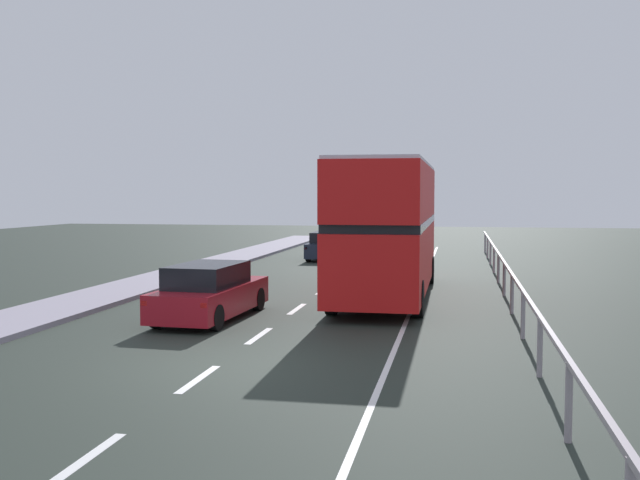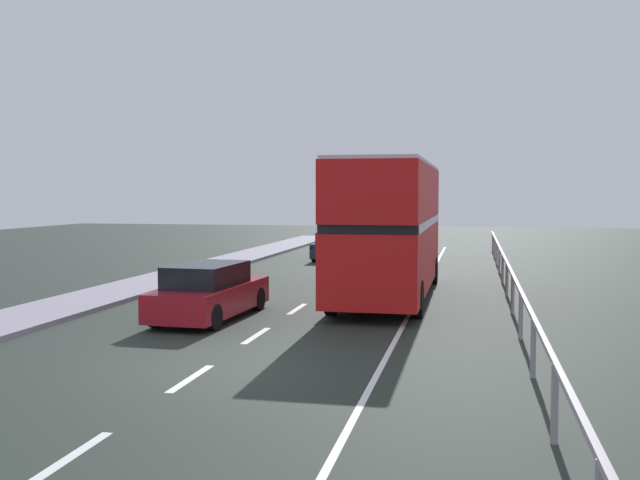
% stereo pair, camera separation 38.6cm
% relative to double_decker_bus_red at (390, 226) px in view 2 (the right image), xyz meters
% --- Properties ---
extents(ground_plane, '(74.94, 120.00, 0.10)m').
position_rel_double_decker_bus_red_xyz_m(ground_plane, '(-2.32, -9.77, -2.33)').
color(ground_plane, '#242C26').
extents(lane_paint_markings, '(3.35, 46.00, 0.01)m').
position_rel_double_decker_bus_red_xyz_m(lane_paint_markings, '(-0.41, -0.80, -2.27)').
color(lane_paint_markings, silver).
rests_on(lane_paint_markings, ground).
extents(bridge_side_railing, '(0.10, 42.00, 1.11)m').
position_rel_double_decker_bus_red_xyz_m(bridge_side_railing, '(3.65, -0.77, -1.38)').
color(bridge_side_railing, gray).
rests_on(bridge_side_railing, ground).
extents(double_decker_bus_red, '(2.63, 10.42, 4.25)m').
position_rel_double_decker_bus_red_xyz_m(double_decker_bus_red, '(0.00, 0.00, 0.00)').
color(double_decker_bus_red, red).
rests_on(double_decker_bus_red, ground).
extents(hatchback_car_near, '(1.93, 4.64, 1.47)m').
position_rel_double_decker_bus_red_xyz_m(hatchback_car_near, '(-4.20, -4.89, -1.57)').
color(hatchback_car_near, maroon).
rests_on(hatchback_car_near, ground).
extents(sedan_car_ahead, '(1.90, 4.61, 1.38)m').
position_rel_double_decker_bus_red_xyz_m(sedan_car_ahead, '(-4.14, 12.93, -1.61)').
color(sedan_car_ahead, '#1C2536').
rests_on(sedan_car_ahead, ground).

